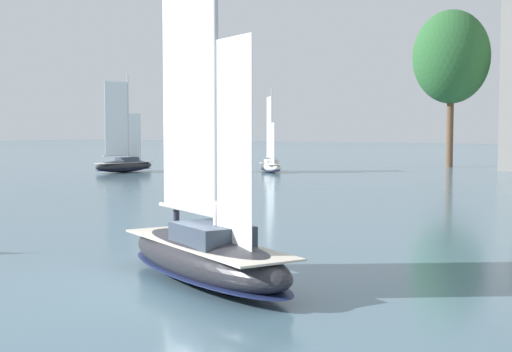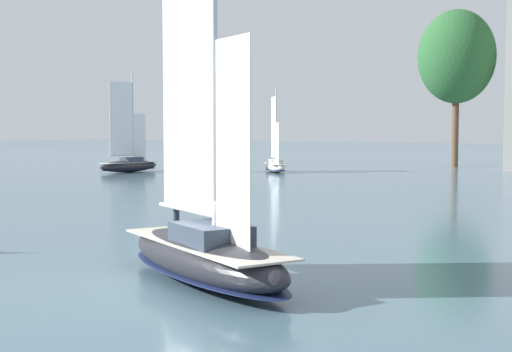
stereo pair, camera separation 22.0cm
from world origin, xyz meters
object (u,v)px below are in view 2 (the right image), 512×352
(tree_shore_left, at_px, (457,57))
(sailboat_main, at_px, (204,250))
(sailboat_moored_outer_mooring, at_px, (275,165))
(sailboat_moored_far_slip, at_px, (129,164))

(tree_shore_left, xyz_separation_m, sailboat_main, (11.05, -67.03, -11.95))
(sailboat_moored_outer_mooring, bearing_deg, sailboat_moored_far_slip, -149.05)
(sailboat_main, bearing_deg, sailboat_moored_outer_mooring, 117.23)
(sailboat_main, bearing_deg, sailboat_moored_far_slip, 133.45)
(sailboat_moored_far_slip, height_order, sailboat_moored_outer_mooring, sailboat_moored_far_slip)
(tree_shore_left, relative_size, sailboat_main, 1.55)
(sailboat_moored_far_slip, relative_size, sailboat_moored_outer_mooring, 1.19)
(sailboat_moored_far_slip, bearing_deg, sailboat_moored_outer_mooring, 30.95)
(tree_shore_left, height_order, sailboat_moored_far_slip, tree_shore_left)
(tree_shore_left, distance_m, sailboat_main, 68.98)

